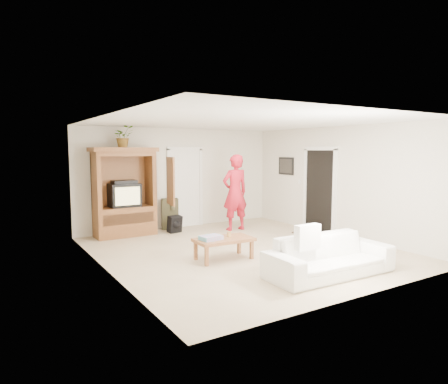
% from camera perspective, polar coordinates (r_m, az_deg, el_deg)
% --- Properties ---
extents(floor, '(6.00, 6.00, 0.00)m').
position_cam_1_polar(floor, '(8.24, 2.76, -8.32)').
color(floor, tan).
rests_on(floor, ground).
extents(ceiling, '(6.00, 6.00, 0.00)m').
position_cam_1_polar(ceiling, '(8.00, 2.85, 10.03)').
color(ceiling, white).
rests_on(ceiling, floor).
extents(wall_back, '(5.50, 0.00, 5.50)m').
position_cam_1_polar(wall_back, '(10.62, -6.40, 1.98)').
color(wall_back, silver).
rests_on(wall_back, floor).
extents(wall_front, '(5.50, 0.00, 5.50)m').
position_cam_1_polar(wall_front, '(5.81, 19.79, -1.64)').
color(wall_front, silver).
rests_on(wall_front, floor).
extents(wall_left, '(0.00, 6.00, 6.00)m').
position_cam_1_polar(wall_left, '(6.85, -16.52, -0.42)').
color(wall_left, silver).
rests_on(wall_left, floor).
extents(wall_right, '(0.00, 6.00, 6.00)m').
position_cam_1_polar(wall_right, '(9.83, 16.14, 1.47)').
color(wall_right, silver).
rests_on(wall_right, floor).
extents(armoire, '(1.82, 1.14, 2.10)m').
position_cam_1_polar(armoire, '(9.76, -13.91, -0.81)').
color(armoire, brown).
rests_on(armoire, floor).
extents(door_back, '(0.85, 0.05, 2.04)m').
position_cam_1_polar(door_back, '(10.68, -5.59, 0.51)').
color(door_back, white).
rests_on(door_back, floor).
extents(doorway_right, '(0.05, 0.90, 2.04)m').
position_cam_1_polar(doorway_right, '(10.25, 13.52, 0.14)').
color(doorway_right, black).
rests_on(doorway_right, floor).
extents(framed_picture, '(0.03, 0.60, 0.48)m').
position_cam_1_polar(framed_picture, '(11.16, 8.87, 3.69)').
color(framed_picture, black).
rests_on(framed_picture, wall_right).
extents(doormat, '(0.60, 0.40, 0.02)m').
position_cam_1_polar(doormat, '(10.11, 11.67, -5.69)').
color(doormat, '#382316').
rests_on(doormat, floor).
extents(plant, '(0.48, 0.43, 0.51)m').
position_cam_1_polar(plant, '(9.67, -14.20, 7.69)').
color(plant, '#4C7238').
rests_on(plant, armoire).
extents(man, '(0.72, 0.48, 1.93)m').
position_cam_1_polar(man, '(10.13, 1.59, -0.07)').
color(man, red).
rests_on(man, floor).
extents(sofa, '(2.22, 0.93, 0.64)m').
position_cam_1_polar(sofa, '(6.81, 14.83, -8.82)').
color(sofa, white).
rests_on(sofa, floor).
extents(coffee_table, '(1.11, 0.64, 0.40)m').
position_cam_1_polar(coffee_table, '(7.49, -0.03, -7.00)').
color(coffee_table, '#915D32').
rests_on(coffee_table, floor).
extents(towel, '(0.41, 0.32, 0.08)m').
position_cam_1_polar(towel, '(7.33, -1.88, -6.54)').
color(towel, '#E54C8A').
rests_on(towel, coffee_table).
extents(candle, '(0.08, 0.08, 0.10)m').
position_cam_1_polar(candle, '(7.59, 0.73, -6.04)').
color(candle, tan).
rests_on(candle, coffee_table).
extents(backpack_black, '(0.36, 0.25, 0.41)m').
position_cam_1_polar(backpack_black, '(9.97, -7.06, -4.63)').
color(backpack_black, black).
rests_on(backpack_black, floor).
extents(backpack_olive, '(0.50, 0.43, 0.79)m').
position_cam_1_polar(backpack_olive, '(10.44, -7.74, -3.09)').
color(backpack_olive, '#47442B').
rests_on(backpack_olive, floor).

